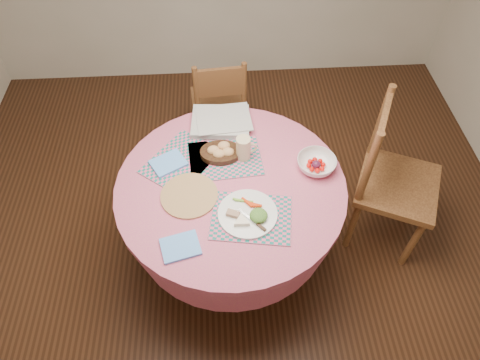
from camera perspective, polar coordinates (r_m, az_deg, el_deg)
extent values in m
plane|color=#331C0F|center=(2.90, -1.00, -9.85)|extent=(4.00, 4.00, 0.00)
cylinder|color=#D26274|center=(2.30, -1.24, -0.85)|extent=(1.24, 1.24, 0.04)
cone|color=#D26274|center=(2.43, -1.18, -3.34)|extent=(1.24, 1.24, 0.30)
cylinder|color=black|center=(2.71, -1.06, -7.56)|extent=(0.14, 0.14, 0.44)
cylinder|color=black|center=(2.88, -1.01, -9.55)|extent=(0.56, 0.56, 0.06)
cube|color=brown|center=(2.77, 20.32, -0.68)|extent=(0.62, 0.63, 0.04)
cylinder|color=brown|center=(2.87, 22.06, -7.72)|extent=(0.06, 0.06, 0.50)
cylinder|color=brown|center=(3.11, 22.86, -1.82)|extent=(0.06, 0.06, 0.50)
cylinder|color=brown|center=(2.82, 14.78, -5.72)|extent=(0.06, 0.06, 0.50)
cylinder|color=brown|center=(3.07, 16.23, 0.10)|extent=(0.06, 0.06, 0.50)
cylinder|color=brown|center=(2.42, 16.73, 1.34)|extent=(0.06, 0.06, 0.55)
cylinder|color=brown|center=(2.71, 18.19, 7.28)|extent=(0.06, 0.06, 0.55)
cube|color=brown|center=(2.49, 18.09, 6.22)|extent=(0.19, 0.37, 0.26)
cube|color=brown|center=(3.28, -2.83, 10.32)|extent=(0.43, 0.41, 0.04)
cylinder|color=brown|center=(3.54, -0.32, 9.66)|extent=(0.04, 0.04, 0.41)
cylinder|color=brown|center=(3.52, -5.66, 9.11)|extent=(0.04, 0.04, 0.41)
cylinder|color=brown|center=(3.32, 0.43, 6.19)|extent=(0.04, 0.04, 0.41)
cylinder|color=brown|center=(3.30, -5.22, 5.59)|extent=(0.04, 0.04, 0.41)
cylinder|color=brown|center=(3.02, 0.53, 11.81)|extent=(0.04, 0.04, 0.45)
cylinder|color=brown|center=(2.99, -5.78, 11.18)|extent=(0.04, 0.04, 0.45)
cube|color=brown|center=(2.94, -2.68, 12.88)|extent=(0.33, 0.05, 0.22)
cube|color=#136F66|center=(2.15, 1.53, -5.02)|extent=(0.44, 0.36, 0.01)
cube|color=#136F66|center=(2.41, -7.86, 2.53)|extent=(0.48, 0.50, 0.01)
cube|color=#136F66|center=(2.40, -1.97, 2.87)|extent=(0.42, 0.33, 0.01)
cylinder|color=#AB804A|center=(2.24, -6.79, -2.05)|extent=(0.30, 0.30, 0.01)
cube|color=#62A5FD|center=(2.07, -7.95, -8.80)|extent=(0.21, 0.18, 0.01)
cube|color=#62A5FD|center=(2.39, -9.53, 2.26)|extent=(0.23, 0.21, 0.01)
cylinder|color=white|center=(2.15, 1.01, -4.50)|extent=(0.30, 0.30, 0.01)
ellipsoid|color=#275E20|center=(2.13, 2.66, -4.25)|extent=(0.12, 0.12, 0.04)
cylinder|color=#FCE9C9|center=(2.10, 0.88, -5.67)|extent=(0.09, 0.09, 0.02)
cube|color=#916653|center=(2.11, -0.67, -5.09)|extent=(0.07, 0.06, 0.02)
cube|color=silver|center=(2.13, 1.62, -4.97)|extent=(0.11, 0.12, 0.00)
cylinder|color=black|center=(2.40, -2.59, 3.65)|extent=(0.23, 0.23, 0.03)
ellipsoid|color=tan|center=(2.38, -3.59, 4.19)|extent=(0.07, 0.06, 0.05)
ellipsoid|color=tan|center=(2.40, -2.16, 4.78)|extent=(0.07, 0.06, 0.05)
ellipsoid|color=tan|center=(2.36, -1.63, 3.93)|extent=(0.07, 0.06, 0.05)
ellipsoid|color=tan|center=(2.35, -2.84, 3.70)|extent=(0.07, 0.06, 0.05)
cylinder|color=beige|center=(2.35, 0.44, 4.27)|extent=(0.08, 0.08, 0.14)
torus|color=beige|center=(2.35, 1.49, 4.32)|extent=(0.07, 0.01, 0.07)
imported|color=white|center=(2.37, 10.14, 2.14)|extent=(0.24, 0.24, 0.07)
sphere|color=red|center=(2.38, 11.04, 2.01)|extent=(0.03, 0.03, 0.03)
sphere|color=red|center=(2.40, 10.65, 2.51)|extent=(0.03, 0.03, 0.03)
sphere|color=red|center=(2.40, 9.94, 2.69)|extent=(0.03, 0.03, 0.03)
sphere|color=red|center=(2.39, 9.32, 2.46)|extent=(0.03, 0.03, 0.03)
sphere|color=red|center=(2.37, 9.16, 1.93)|extent=(0.03, 0.03, 0.03)
sphere|color=red|center=(2.35, 9.55, 1.43)|extent=(0.03, 0.03, 0.03)
sphere|color=red|center=(2.35, 10.27, 1.24)|extent=(0.03, 0.03, 0.03)
sphere|color=red|center=(2.36, 10.89, 1.49)|extent=(0.03, 0.03, 0.03)
sphere|color=#4F1633|center=(2.37, 10.11, 2.02)|extent=(0.05, 0.05, 0.05)
cube|color=silver|center=(2.58, -2.63, 7.80)|extent=(0.36, 0.29, 0.03)
cube|color=silver|center=(2.57, -2.19, 8.17)|extent=(0.34, 0.28, 0.01)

